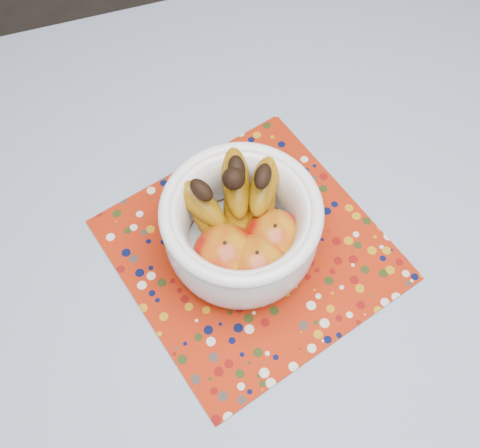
# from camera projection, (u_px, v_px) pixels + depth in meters

# --- Properties ---
(table) EXTENTS (1.20, 1.20, 0.75)m
(table) POSITION_uv_depth(u_px,v_px,m) (290.00, 322.00, 0.88)
(table) COLOR brown
(table) RESTS_ON ground
(tablecloth) EXTENTS (1.32, 1.32, 0.01)m
(tablecloth) POSITION_uv_depth(u_px,v_px,m) (294.00, 304.00, 0.80)
(tablecloth) COLOR slate
(tablecloth) RESTS_ON table
(placemat) EXTENTS (0.45, 0.45, 0.00)m
(placemat) POSITION_uv_depth(u_px,v_px,m) (250.00, 249.00, 0.84)
(placemat) COLOR #9C1F08
(placemat) RESTS_ON tablecloth
(fruit_bowl) EXTENTS (0.23, 0.22, 0.17)m
(fruit_bowl) POSITION_uv_depth(u_px,v_px,m) (241.00, 224.00, 0.77)
(fruit_bowl) COLOR white
(fruit_bowl) RESTS_ON placemat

